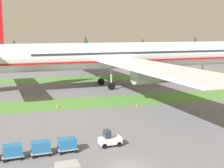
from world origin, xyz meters
The scene contains 12 objects.
ground_plane centered at (0.00, 0.00, 0.00)m, with size 400.00×400.00×0.00m, color slate.
grass_strip_near centered at (0.00, 30.28, 0.00)m, with size 320.00×10.02×0.01m, color #4C8438.
grass_strip_far centered at (0.00, 62.33, 0.00)m, with size 320.00×10.02×0.01m, color #4C8438.
airliner centered at (11.42, 46.06, 7.64)m, with size 70.44×86.47×21.35m.
baggage_tug centered at (-0.12, 6.25, 0.81)m, with size 2.72×1.56×1.97m.
cargo_dolly_lead centered at (-5.12, 5.74, 0.92)m, with size 2.34×1.72×1.55m.
cargo_dolly_second centered at (-8.01, 5.45, 0.92)m, with size 2.34×1.72×1.55m.
cargo_dolly_third centered at (-10.89, 5.15, 0.92)m, with size 2.34×1.72×1.55m.
taxiway_marker_0 centered at (9.59, 24.14, 0.28)m, with size 0.44×0.44×0.55m, color orange.
taxiway_marker_1 centered at (20.80, 27.64, 0.30)m, with size 0.44×0.44×0.60m, color orange.
taxiway_marker_2 centered at (-4.04, 27.66, 0.34)m, with size 0.44×0.44×0.67m, color orange.
distant_tree_line centered at (-0.21, 94.37, 7.32)m, with size 178.95×10.64×12.35m.
Camera 1 is at (-9.15, -28.22, 13.10)m, focal length 51.20 mm.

